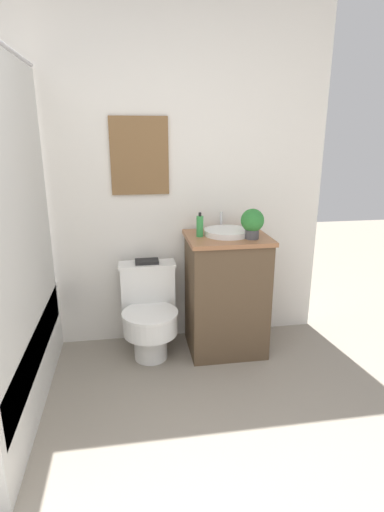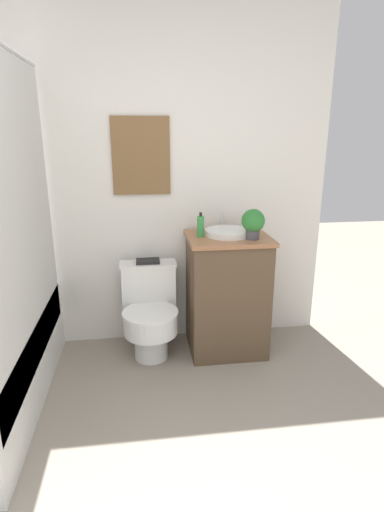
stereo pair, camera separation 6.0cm
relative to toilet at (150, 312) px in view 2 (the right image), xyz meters
name	(u,v)px [view 2 (the right image)]	position (x,y,z in m)	size (l,w,h in m)	color
wall_back	(110,179)	(-0.24, 0.28, 0.92)	(3.21, 0.07, 2.50)	white
toilet	(150,312)	(0.00, 0.00, 0.00)	(0.41, 0.52, 0.66)	white
vanity	(227,294)	(0.56, 0.00, 0.11)	(0.57, 0.49, 0.88)	brown
sink	(228,232)	(0.56, 0.02, 0.57)	(0.32, 0.36, 0.13)	white
soap_bottle	(201,226)	(0.37, 0.01, 0.62)	(0.05, 0.05, 0.17)	green
potted_plant	(253,222)	(0.71, -0.11, 0.66)	(0.16, 0.16, 0.21)	#4C4C51
book_on_tank	(148,261)	(0.00, 0.13, 0.34)	(0.17, 0.11, 0.02)	black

